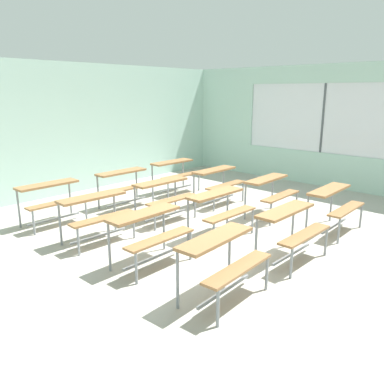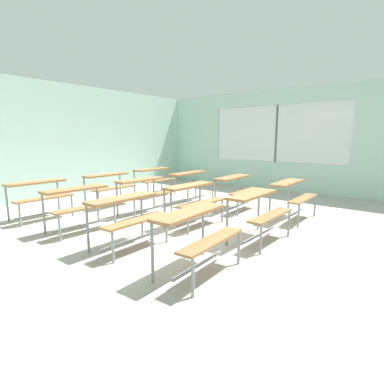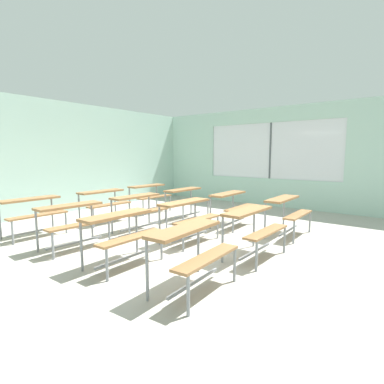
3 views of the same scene
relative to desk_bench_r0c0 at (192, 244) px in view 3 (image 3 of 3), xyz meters
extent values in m
cube|color=#ADA89E|center=(1.14, 1.23, -0.59)|extent=(10.00, 9.00, 0.05)
cube|color=silver|center=(1.14, 5.73, 0.94)|extent=(10.00, 0.12, 3.00)
cube|color=silver|center=(6.14, 1.23, -0.14)|extent=(0.12, 9.00, 0.85)
cube|color=silver|center=(6.14, 1.23, 2.21)|extent=(0.12, 9.00, 0.45)
cube|color=silver|center=(6.14, 4.78, 1.14)|extent=(0.12, 1.90, 1.70)
cube|color=white|center=(6.14, 1.73, 1.14)|extent=(0.02, 4.20, 1.70)
cube|color=#4C5156|center=(6.14, 1.73, 1.14)|extent=(0.06, 0.05, 1.70)
cube|color=olive|center=(-0.01, 0.11, 0.16)|extent=(1.12, 0.38, 0.04)
cube|color=olive|center=(0.01, -0.21, -0.12)|extent=(1.11, 0.28, 0.03)
cylinder|color=gray|center=(-0.51, 0.22, -0.20)|extent=(0.04, 0.04, 0.72)
cylinder|color=gray|center=(0.49, 0.28, -0.20)|extent=(0.04, 0.04, 0.72)
cylinder|color=gray|center=(-0.48, -0.33, -0.34)|extent=(0.04, 0.04, 0.44)
cylinder|color=gray|center=(0.51, -0.27, -0.34)|extent=(0.04, 0.04, 0.44)
cube|color=gray|center=(0.00, -0.03, -0.46)|extent=(1.00, 0.08, 0.03)
cube|color=olive|center=(1.49, 0.06, 0.16)|extent=(1.10, 0.33, 0.04)
cube|color=olive|center=(1.48, -0.26, -0.12)|extent=(1.10, 0.23, 0.03)
cylinder|color=gray|center=(0.99, 0.20, -0.20)|extent=(0.04, 0.04, 0.72)
cylinder|color=gray|center=(1.99, 0.19, -0.20)|extent=(0.04, 0.04, 0.72)
cylinder|color=gray|center=(0.98, -0.35, -0.34)|extent=(0.04, 0.04, 0.44)
cylinder|color=gray|center=(1.98, -0.36, -0.34)|extent=(0.04, 0.04, 0.44)
cube|color=gray|center=(1.49, -0.08, -0.46)|extent=(1.00, 0.04, 0.03)
cube|color=olive|center=(3.06, 0.11, 0.16)|extent=(1.11, 0.34, 0.04)
cube|color=olive|center=(3.06, -0.21, -0.12)|extent=(1.10, 0.24, 0.03)
cylinder|color=gray|center=(2.55, 0.24, -0.20)|extent=(0.04, 0.04, 0.72)
cylinder|color=gray|center=(3.55, 0.26, -0.20)|extent=(0.04, 0.04, 0.72)
cylinder|color=gray|center=(2.57, -0.31, -0.34)|extent=(0.04, 0.04, 0.44)
cylinder|color=gray|center=(3.57, -0.29, -0.34)|extent=(0.04, 0.04, 0.44)
cube|color=gray|center=(3.06, -0.03, -0.46)|extent=(1.00, 0.05, 0.03)
cube|color=olive|center=(0.02, 1.41, 0.16)|extent=(1.10, 0.33, 0.04)
cube|color=olive|center=(0.03, 1.09, -0.12)|extent=(1.10, 0.23, 0.03)
cylinder|color=gray|center=(-0.48, 1.54, -0.20)|extent=(0.04, 0.04, 0.72)
cylinder|color=gray|center=(0.52, 1.55, -0.20)|extent=(0.04, 0.04, 0.72)
cylinder|color=gray|center=(-0.47, 0.99, -0.34)|extent=(0.04, 0.04, 0.44)
cylinder|color=gray|center=(0.53, 1.00, -0.34)|extent=(0.04, 0.04, 0.44)
cube|color=gray|center=(0.02, 1.27, -0.46)|extent=(1.00, 0.04, 0.03)
cube|color=olive|center=(1.53, 1.38, 0.16)|extent=(1.11, 0.35, 0.04)
cube|color=olive|center=(1.52, 1.06, -0.12)|extent=(1.10, 0.25, 0.03)
cylinder|color=gray|center=(1.03, 1.53, -0.20)|extent=(0.04, 0.04, 0.72)
cylinder|color=gray|center=(2.03, 1.51, -0.20)|extent=(0.04, 0.04, 0.72)
cylinder|color=gray|center=(1.02, 0.98, -0.34)|extent=(0.04, 0.04, 0.44)
cylinder|color=gray|center=(2.02, 0.96, -0.34)|extent=(0.04, 0.04, 0.44)
cube|color=gray|center=(1.53, 1.24, -0.46)|extent=(1.00, 0.06, 0.03)
cube|color=olive|center=(3.04, 1.36, 0.16)|extent=(1.11, 0.35, 0.04)
cube|color=olive|center=(3.05, 1.04, -0.12)|extent=(1.11, 0.25, 0.03)
cylinder|color=gray|center=(2.54, 1.48, -0.20)|extent=(0.04, 0.04, 0.72)
cylinder|color=gray|center=(3.54, 1.51, -0.20)|extent=(0.04, 0.04, 0.72)
cylinder|color=gray|center=(2.56, 0.93, -0.34)|extent=(0.04, 0.04, 0.44)
cylinder|color=gray|center=(3.55, 0.96, -0.34)|extent=(0.04, 0.04, 0.44)
cube|color=gray|center=(3.05, 1.22, -0.46)|extent=(1.00, 0.06, 0.03)
cube|color=olive|center=(0.02, 2.69, 0.16)|extent=(1.11, 0.37, 0.04)
cube|color=olive|center=(0.01, 2.37, -0.12)|extent=(1.11, 0.27, 0.03)
cylinder|color=gray|center=(-0.47, 2.85, -0.20)|extent=(0.04, 0.04, 0.72)
cylinder|color=gray|center=(0.53, 2.81, -0.20)|extent=(0.04, 0.04, 0.72)
cylinder|color=gray|center=(-0.49, 2.30, -0.34)|extent=(0.04, 0.04, 0.44)
cylinder|color=gray|center=(0.50, 2.26, -0.34)|extent=(0.04, 0.04, 0.44)
cube|color=gray|center=(0.02, 2.55, -0.46)|extent=(1.00, 0.07, 0.03)
cube|color=olive|center=(1.49, 2.67, 0.16)|extent=(1.11, 0.35, 0.04)
cube|color=olive|center=(1.48, 2.35, -0.12)|extent=(1.11, 0.25, 0.03)
cylinder|color=gray|center=(0.99, 2.82, -0.20)|extent=(0.04, 0.04, 0.72)
cylinder|color=gray|center=(1.99, 2.79, -0.20)|extent=(0.04, 0.04, 0.72)
cylinder|color=gray|center=(0.98, 2.27, -0.34)|extent=(0.04, 0.04, 0.44)
cylinder|color=gray|center=(1.98, 2.24, -0.34)|extent=(0.04, 0.04, 0.44)
cube|color=gray|center=(1.48, 2.53, -0.46)|extent=(1.00, 0.06, 0.03)
cube|color=olive|center=(3.03, 2.65, 0.16)|extent=(1.10, 0.32, 0.04)
cube|color=olive|center=(3.03, 2.33, -0.12)|extent=(1.10, 0.22, 0.03)
cylinder|color=gray|center=(2.53, 2.79, -0.20)|extent=(0.04, 0.04, 0.72)
cylinder|color=gray|center=(3.53, 2.79, -0.20)|extent=(0.04, 0.04, 0.72)
cylinder|color=gray|center=(2.53, 2.24, -0.34)|extent=(0.04, 0.04, 0.44)
cylinder|color=gray|center=(3.53, 2.24, -0.34)|extent=(0.04, 0.04, 0.44)
cube|color=gray|center=(3.03, 2.51, -0.46)|extent=(1.00, 0.04, 0.03)
cube|color=olive|center=(-0.05, 4.01, 0.16)|extent=(1.10, 0.33, 0.04)
cube|color=olive|center=(-0.05, 3.69, -0.12)|extent=(1.10, 0.23, 0.03)
cylinder|color=gray|center=(-0.55, 4.15, -0.20)|extent=(0.04, 0.04, 0.72)
cylinder|color=gray|center=(0.45, 4.15, -0.20)|extent=(0.04, 0.04, 0.72)
cylinder|color=gray|center=(-0.55, 3.60, -0.34)|extent=(0.04, 0.04, 0.44)
cylinder|color=gray|center=(0.45, 3.60, -0.34)|extent=(0.04, 0.04, 0.44)
cube|color=gray|center=(-0.05, 3.87, -0.46)|extent=(1.00, 0.04, 0.03)
cube|color=olive|center=(1.55, 3.94, 0.16)|extent=(1.10, 0.33, 0.04)
cube|color=olive|center=(1.54, 3.62, -0.12)|extent=(1.10, 0.23, 0.03)
cylinder|color=gray|center=(1.05, 4.09, -0.20)|extent=(0.04, 0.04, 0.72)
cylinder|color=gray|center=(2.05, 4.08, -0.20)|extent=(0.04, 0.04, 0.72)
cylinder|color=gray|center=(1.04, 3.54, -0.34)|extent=(0.04, 0.04, 0.44)
cylinder|color=gray|center=(2.04, 3.53, -0.34)|extent=(0.04, 0.04, 0.44)
cube|color=gray|center=(1.54, 3.80, -0.46)|extent=(1.00, 0.04, 0.03)
cube|color=olive|center=(3.09, 4.01, 0.16)|extent=(1.11, 0.36, 0.04)
cube|color=olive|center=(3.08, 3.69, -0.12)|extent=(1.11, 0.26, 0.03)
cylinder|color=gray|center=(2.59, 4.17, -0.20)|extent=(0.04, 0.04, 0.72)
cylinder|color=gray|center=(3.59, 4.13, -0.20)|extent=(0.04, 0.04, 0.72)
cylinder|color=gray|center=(2.57, 3.62, -0.34)|extent=(0.04, 0.04, 0.44)
cylinder|color=gray|center=(3.57, 3.58, -0.34)|extent=(0.04, 0.04, 0.44)
cube|color=gray|center=(3.08, 3.87, -0.46)|extent=(1.00, 0.07, 0.03)
camera|label=1|loc=(-3.22, -2.51, 1.79)|focal=36.02mm
camera|label=2|loc=(-2.66, -2.07, 1.04)|focal=28.00mm
camera|label=3|loc=(-2.66, -2.07, 1.04)|focal=28.00mm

